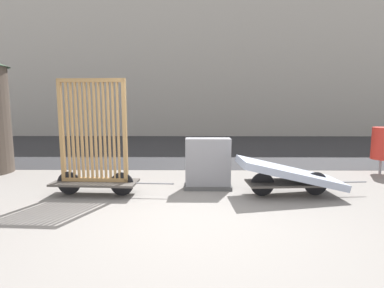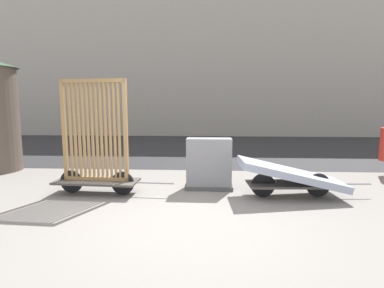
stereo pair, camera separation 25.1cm
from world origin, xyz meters
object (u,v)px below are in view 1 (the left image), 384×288
(bike_cart_with_mattress, at_px, (290,175))
(trash_bin, at_px, (382,143))
(utility_cabinet, at_px, (208,166))
(bike_cart_with_bedframe, at_px, (94,153))

(bike_cart_with_mattress, height_order, trash_bin, trash_bin)
(utility_cabinet, relative_size, trash_bin, 0.90)
(bike_cart_with_bedframe, height_order, trash_bin, bike_cart_with_bedframe)
(utility_cabinet, bearing_deg, bike_cart_with_bedframe, -167.81)
(bike_cart_with_mattress, bearing_deg, utility_cabinet, 159.49)
(utility_cabinet, height_order, trash_bin, trash_bin)
(utility_cabinet, bearing_deg, trash_bin, 17.43)
(trash_bin, bearing_deg, utility_cabinet, -162.57)
(bike_cart_with_mattress, distance_m, trash_bin, 3.36)
(bike_cart_with_bedframe, xyz_separation_m, utility_cabinet, (2.14, 0.46, -0.33))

